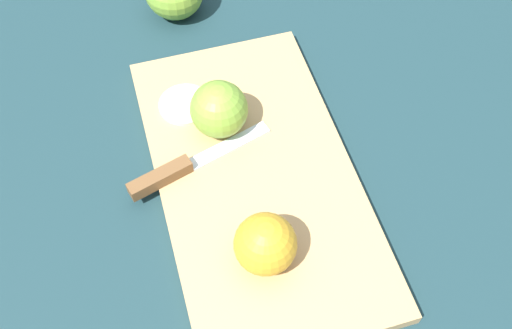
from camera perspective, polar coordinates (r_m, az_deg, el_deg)
ground_plane at (r=0.70m, az=0.00°, el=-1.65°), size 4.00×4.00×0.00m
cutting_board at (r=0.69m, az=0.00°, el=-1.29°), size 0.44×0.28×0.02m
apple_half_left at (r=0.61m, az=0.90°, el=-7.62°), size 0.06×0.06×0.06m
apple_half_right at (r=0.70m, az=-3.55°, el=5.25°), size 0.07×0.07×0.07m
knife at (r=0.69m, az=-7.73°, el=-0.60°), size 0.04×0.18×0.02m
apple_slice at (r=0.75m, az=-6.82°, el=5.70°), size 0.06×0.06×0.00m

